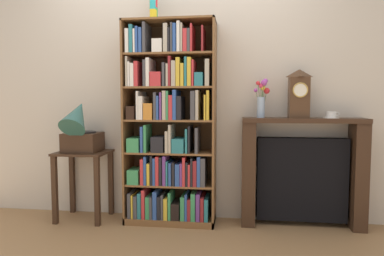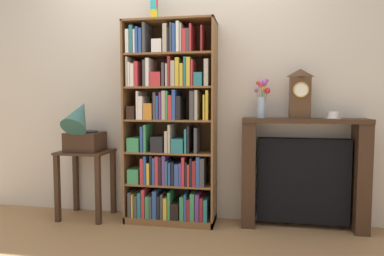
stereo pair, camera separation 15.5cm
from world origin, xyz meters
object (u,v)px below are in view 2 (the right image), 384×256
Objects in this scene: gramophone at (82,128)px; fireplace_mantel at (303,174)px; cup_stack at (154,6)px; bookshelf at (169,131)px; mantel_clock at (300,93)px; side_table_left at (86,170)px; teacup_with_saucer at (333,115)px; flower_vase at (262,98)px.

gramophone reaches higher than fireplace_mantel.
fireplace_mantel is at bearing 4.16° from gramophone.
cup_stack is at bearing -178.58° from fireplace_mantel.
bookshelf is 0.84m from gramophone.
gramophone is 2.02m from mantel_clock.
gramophone is 0.51× the size of fireplace_mantel.
gramophone is at bearing -176.43° from mantel_clock.
side_table_left is at bearing 90.00° from gramophone.
teacup_with_saucer is at bearing 1.80° from side_table_left.
flower_vase reaches higher than gramophone.
teacup_with_saucer is at bearing -5.24° from fireplace_mantel.
side_table_left is at bearing -177.39° from fireplace_mantel.
flower_vase is (-0.37, -0.02, 0.67)m from fireplace_mantel.
bookshelf is 1.73× the size of fireplace_mantel.
side_table_left is at bearing -178.01° from mantel_clock.
bookshelf is 1.21m from mantel_clock.
mantel_clock is (1.31, 0.01, -0.81)m from cup_stack.
flower_vase is (1.67, 0.08, 0.69)m from side_table_left.
mantel_clock is (1.16, 0.05, 0.34)m from bookshelf.
cup_stack is 0.71× the size of mantel_clock.
flower_vase reaches higher than teacup_with_saucer.
flower_vase is at bearing 0.99° from cup_stack.
fireplace_mantel is (2.04, 0.09, 0.02)m from side_table_left.
gramophone is (-0.00, -0.06, 0.41)m from side_table_left.
cup_stack is at bearing -179.01° from flower_vase.
bookshelf is 2.84× the size of side_table_left.
bookshelf is 0.92m from side_table_left.
teacup_with_saucer is at bearing 1.92° from bookshelf.
bookshelf is at bearing 5.38° from gramophone.
flower_vase is at bearing 2.62° from side_table_left.
fireplace_mantel is 0.76m from flower_vase.
gramophone is at bearing -90.00° from side_table_left.
cup_stack is 1.54m from mantel_clock.
flower_vase reaches higher than fireplace_mantel.
gramophone is 3.93× the size of teacup_with_saucer.
cup_stack reaches higher than side_table_left.
cup_stack reaches higher than gramophone.
gramophone is at bearing -176.81° from teacup_with_saucer.
teacup_with_saucer is (1.59, 0.01, -1.00)m from cup_stack.
bookshelf is 4.32× the size of mantel_clock.
fireplace_mantel is at bearing 174.76° from teacup_with_saucer.
flower_vase is 0.62m from teacup_with_saucer.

